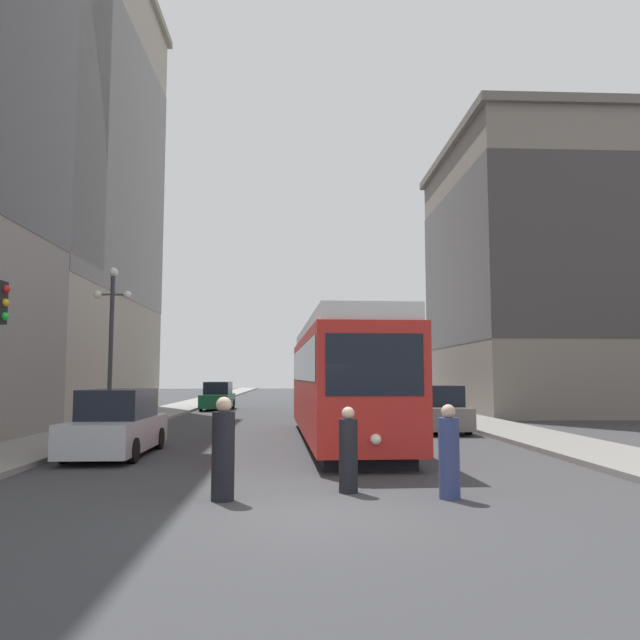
{
  "coord_description": "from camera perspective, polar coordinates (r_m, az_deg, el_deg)",
  "views": [
    {
      "loc": [
        -0.46,
        -9.88,
        2.18
      ],
      "look_at": [
        0.35,
        7.63,
        3.81
      ],
      "focal_mm": 34.08,
      "sensor_mm": 36.0,
      "label": 1
    }
  ],
  "objects": [
    {
      "name": "ground_plane",
      "position": [
        10.13,
        0.02,
        -17.74
      ],
      "size": [
        200.0,
        200.0,
        0.0
      ],
      "primitive_type": "plane",
      "color": "#38383A"
    },
    {
      "name": "sidewalk_left",
      "position": [
        50.5,
        -11.38,
        -7.6
      ],
      "size": [
        2.89,
        120.0,
        0.15
      ],
      "primitive_type": "cube",
      "color": "gray",
      "rests_on": "ground"
    },
    {
      "name": "sidewalk_right",
      "position": [
        50.64,
        7.09,
        -7.65
      ],
      "size": [
        2.89,
        120.0,
        0.15
      ],
      "primitive_type": "cube",
      "color": "gray",
      "rests_on": "ground"
    },
    {
      "name": "streetcar",
      "position": [
        20.49,
        1.9,
        -5.53
      ],
      "size": [
        3.07,
        14.09,
        3.89
      ],
      "rotation": [
        0.0,
        0.0,
        0.03
      ],
      "color": "black",
      "rests_on": "ground"
    },
    {
      "name": "transit_bus",
      "position": [
        35.39,
        6.16,
        -5.66
      ],
      "size": [
        2.61,
        11.09,
        3.45
      ],
      "rotation": [
        0.0,
        0.0,
        0.0
      ],
      "color": "black",
      "rests_on": "ground"
    },
    {
      "name": "parked_car_left_near",
      "position": [
        40.53,
        -9.57,
        -7.13
      ],
      "size": [
        1.92,
        4.82,
        1.82
      ],
      "rotation": [
        0.0,
        0.0,
        -0.01
      ],
      "color": "black",
      "rests_on": "ground"
    },
    {
      "name": "parked_car_left_mid",
      "position": [
        17.98,
        -18.5,
        -9.3
      ],
      "size": [
        1.89,
        4.86,
        1.82
      ],
      "rotation": [
        0.0,
        0.0,
        0.0
      ],
      "color": "black",
      "rests_on": "ground"
    },
    {
      "name": "parked_car_right_far",
      "position": [
        24.87,
        10.87,
        -8.3
      ],
      "size": [
        1.89,
        4.72,
        1.82
      ],
      "rotation": [
        0.0,
        0.0,
        3.14
      ],
      "color": "black",
      "rests_on": "ground"
    },
    {
      "name": "pedestrian_crossing_near",
      "position": [
        11.76,
        2.67,
        -12.31
      ],
      "size": [
        0.36,
        0.36,
        1.6
      ],
      "rotation": [
        0.0,
        0.0,
        1.83
      ],
      "color": "black",
      "rests_on": "ground"
    },
    {
      "name": "pedestrian_crossing_far",
      "position": [
        11.41,
        12.02,
        -12.25
      ],
      "size": [
        0.38,
        0.38,
        1.68
      ],
      "rotation": [
        0.0,
        0.0,
        0.09
      ],
      "color": "navy",
      "rests_on": "ground"
    },
    {
      "name": "pedestrian_on_sidewalk",
      "position": [
        11.12,
        -9.08,
        -12.14
      ],
      "size": [
        0.41,
        0.41,
        1.82
      ],
      "rotation": [
        0.0,
        0.0,
        2.15
      ],
      "color": "black",
      "rests_on": "ground"
    },
    {
      "name": "lamp_post_left_near",
      "position": [
        23.93,
        -18.99,
        -0.37
      ],
      "size": [
        1.41,
        0.36,
        6.12
      ],
      "color": "#333338",
      "rests_on": "sidewalk_left"
    },
    {
      "name": "building_left_midblock",
      "position": [
        38.38,
        -26.6,
        12.44
      ],
      "size": [
        13.07,
        17.84,
        26.24
      ],
      "color": "#A89E8E",
      "rests_on": "ground"
    },
    {
      "name": "building_right_corner",
      "position": [
        41.51,
        22.6,
        4.02
      ],
      "size": [
        15.97,
        15.18,
        16.79
      ],
      "color": "slate",
      "rests_on": "ground"
    }
  ]
}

